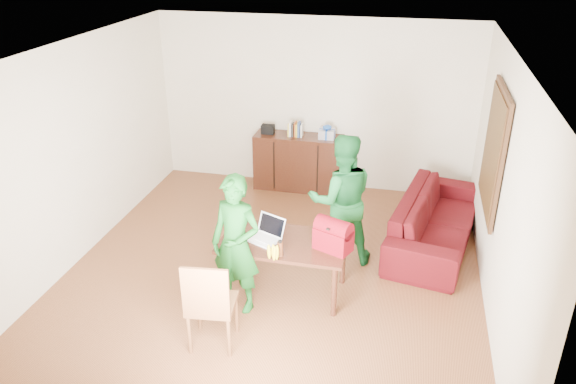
% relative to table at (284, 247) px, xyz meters
% --- Properties ---
extents(room, '(5.20, 5.70, 2.90)m').
position_rel_table_xyz_m(room, '(-0.21, 0.47, 0.72)').
color(room, '#4D2613').
rests_on(room, ground).
extents(table, '(1.44, 0.83, 0.67)m').
position_rel_table_xyz_m(table, '(0.00, 0.00, 0.00)').
color(table, black).
rests_on(table, ground).
extents(chair, '(0.51, 0.49, 1.02)m').
position_rel_table_xyz_m(chair, '(-0.50, -1.05, -0.29)').
color(chair, brown).
rests_on(chair, ground).
extents(person_near, '(0.65, 0.50, 1.59)m').
position_rel_table_xyz_m(person_near, '(-0.44, -0.39, 0.20)').
color(person_near, '#115017').
rests_on(person_near, ground).
extents(person_far, '(0.98, 0.86, 1.70)m').
position_rel_table_xyz_m(person_far, '(0.53, 0.83, 0.26)').
color(person_far, '#166329').
rests_on(person_far, ground).
extents(laptop, '(0.43, 0.37, 0.25)m').
position_rel_table_xyz_m(laptop, '(-0.24, -0.04, 0.13)').
color(laptop, white).
rests_on(laptop, table).
extents(bananas, '(0.20, 0.15, 0.07)m').
position_rel_table_xyz_m(bananas, '(-0.03, -0.39, 0.11)').
color(bananas, gold).
rests_on(bananas, table).
extents(bottle, '(0.07, 0.07, 0.19)m').
position_rel_table_xyz_m(bottle, '(0.03, -0.31, 0.17)').
color(bottle, '#552813').
rests_on(bottle, table).
extents(red_bag, '(0.46, 0.37, 0.29)m').
position_rel_table_xyz_m(red_bag, '(0.56, -0.06, 0.23)').
color(red_bag, maroon).
rests_on(red_bag, table).
extents(sofa, '(1.34, 2.45, 0.68)m').
position_rel_table_xyz_m(sofa, '(1.72, 1.54, -0.25)').
color(sofa, '#3E0810').
rests_on(sofa, ground).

